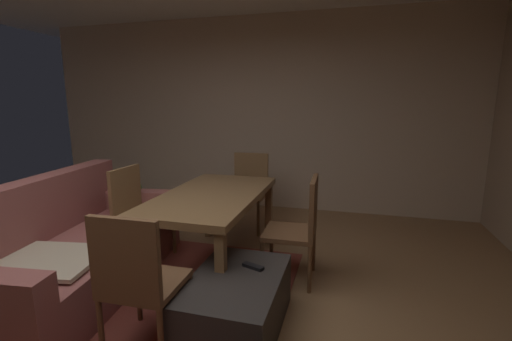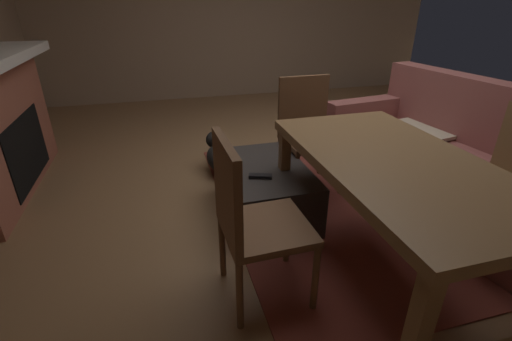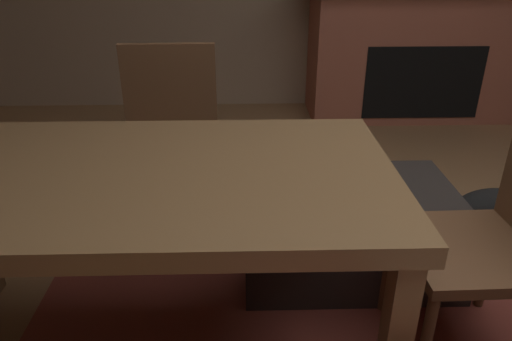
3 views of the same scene
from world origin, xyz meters
The scene contains 11 objects.
wall_right_window_side centered at (3.38, 0.00, 1.38)m, with size 0.12×6.69×2.77m, color #C4AA91.
area_rug centered at (0.40, 0.04, 0.01)m, with size 2.60×2.00×0.01m, color brown.
couch centered at (0.57, 0.83, 0.32)m, with size 2.14×1.18×0.93m.
ottoman_coffee_table centered at (0.40, -0.67, 0.19)m, with size 0.91×0.61×0.39m, color #2D2826.
tv_remote centered at (0.56, -0.75, 0.40)m, with size 0.05×0.16×0.02m, color black.
dining_table centered at (1.20, -0.18, 0.66)m, with size 1.59×0.85×0.74m.
dining_chair_north centered at (1.21, 0.64, 0.52)m, with size 0.46×0.46×0.93m.
dining_chair_east centered at (2.39, -0.18, 0.52)m, with size 0.44×0.44×0.93m.
dining_chair_south centered at (1.20, -0.99, 0.52)m, with size 0.45×0.45×0.93m.
dining_chair_west centered at (0.01, -0.18, 0.52)m, with size 0.45×0.45×0.93m.
potted_plant centered at (2.60, 1.69, 0.29)m, with size 0.32×0.32×0.49m.
Camera 1 is at (-1.64, -1.37, 1.55)m, focal length 24.23 mm.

